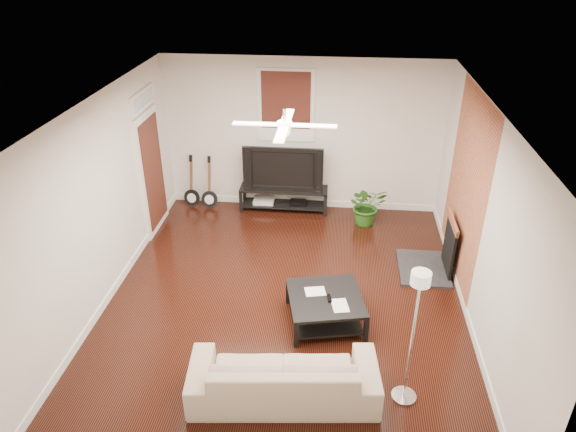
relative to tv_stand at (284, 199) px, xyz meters
name	(u,v)px	position (x,y,z in m)	size (l,w,h in m)	color
room	(285,214)	(0.32, -2.78, 1.17)	(5.01, 6.01, 2.81)	black
brick_accent	(466,189)	(2.81, -1.78, 1.17)	(0.02, 2.20, 2.80)	#A55C35
fireplace	(436,244)	(2.52, -1.78, 0.23)	(0.80, 1.10, 0.92)	black
window_back	(286,106)	(0.02, 0.19, 1.72)	(1.00, 0.06, 1.30)	#3A1410
door_left	(151,161)	(-2.14, -0.88, 1.02)	(0.08, 1.00, 2.50)	white
tv_stand	(284,199)	(0.00, 0.00, 0.00)	(1.62, 0.43, 0.45)	black
tv	(284,167)	(0.00, 0.02, 0.64)	(1.45, 0.19, 0.84)	black
coffee_table	(325,309)	(0.90, -3.17, -0.03)	(0.95, 0.95, 0.40)	black
sofa	(284,375)	(0.50, -4.51, 0.08)	(2.09, 0.82, 0.61)	#C0AD90
floor_lamp	(412,339)	(1.85, -4.41, 0.63)	(0.28, 0.28, 1.71)	silver
potted_plant	(367,205)	(1.53, -0.40, 0.14)	(0.66, 0.58, 0.74)	#275C1A
guitar_left	(190,182)	(-1.76, -0.03, 0.27)	(0.31, 0.22, 0.99)	black
guitar_right	(208,184)	(-1.41, -0.06, 0.27)	(0.31, 0.22, 0.99)	black
ceiling_fan	(285,125)	(0.32, -2.78, 2.37)	(1.24, 1.24, 0.32)	white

